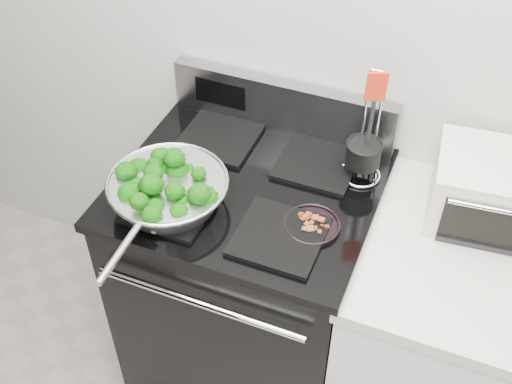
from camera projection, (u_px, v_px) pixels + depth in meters
The scene contains 8 objects.
back_wall at pixel (388, 34), 1.83m from camera, with size 4.00×0.02×2.70m, color beige.
gas_range at pixel (249, 279), 2.28m from camera, with size 0.79×0.69×1.13m.
counter at pixel (440, 346), 2.11m from camera, with size 0.62×0.68×0.92m.
skillet at pixel (168, 190), 1.86m from camera, with size 0.36×0.57×0.08m.
broccoli_pile at pixel (168, 185), 1.85m from camera, with size 0.28×0.28×0.10m, color black, non-canonical shape.
bacon_plate at pixel (312, 222), 1.82m from camera, with size 0.16×0.16×0.04m.
utensil_holder at pixel (363, 159), 1.94m from camera, with size 0.13×0.13×0.39m.
toaster_oven at pixel (497, 192), 1.83m from camera, with size 0.39×0.31×0.21m.
Camera 1 is at (0.27, 0.09, 2.28)m, focal length 45.00 mm.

